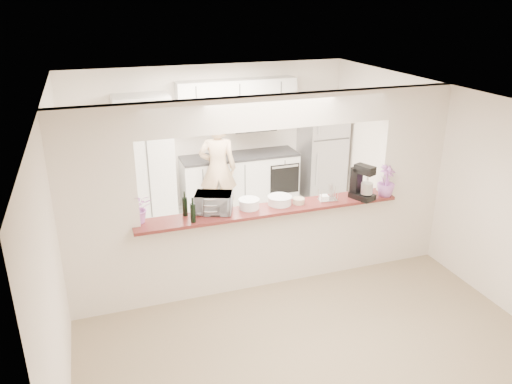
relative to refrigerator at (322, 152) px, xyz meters
name	(u,v)px	position (x,y,z in m)	size (l,w,h in m)	color
floor	(268,281)	(-2.05, -2.65, -0.85)	(6.00, 6.00, 0.00)	#9C8B69
tile_overlay	(235,233)	(-2.05, -1.10, -0.84)	(5.00, 2.90, 0.01)	silver
partition	(269,177)	(-2.05, -2.65, 0.63)	(5.00, 0.15, 2.50)	silver
bar_counter	(268,243)	(-2.05, -2.65, -0.27)	(3.40, 0.38, 1.09)	silver
kitchen_cabinets	(204,156)	(-2.24, 0.07, 0.12)	(3.15, 0.62, 2.25)	silver
refrigerator	(322,152)	(0.00, 0.00, 0.00)	(0.75, 0.70, 1.70)	#A1A1A5
flower_left	(138,208)	(-3.65, -2.60, 0.42)	(0.33, 0.29, 0.37)	#D570BB
wine_bottle_a	(185,206)	(-3.10, -2.58, 0.36)	(0.06, 0.06, 0.31)	black
wine_bottle_b	(193,213)	(-3.05, -2.80, 0.36)	(0.06, 0.06, 0.31)	black
toaster_oven	(214,203)	(-2.75, -2.60, 0.36)	(0.45, 0.30, 0.25)	#B1B1B6
serving_bowls	(214,203)	(-2.75, -2.60, 0.36)	(0.32, 0.32, 0.23)	white
plate_stack_a	(249,204)	(-2.30, -2.62, 0.30)	(0.27, 0.27, 0.12)	white
plate_stack_b	(280,200)	(-1.89, -2.62, 0.29)	(0.31, 0.31, 0.11)	white
red_bowl	(284,203)	(-1.85, -2.68, 0.27)	(0.14, 0.14, 0.06)	maroon
tan_bowl	(299,201)	(-1.65, -2.68, 0.28)	(0.15, 0.15, 0.07)	#C3AB89
utensil_caddy	(328,194)	(-1.25, -2.71, 0.33)	(0.25, 0.17, 0.22)	silver
stand_mixer	(362,184)	(-0.81, -2.79, 0.45)	(0.30, 0.36, 0.46)	black
flower_right	(386,181)	(-0.45, -2.80, 0.45)	(0.23, 0.23, 0.42)	#C56FCF
person	(218,169)	(-2.12, -0.38, 0.01)	(0.63, 0.41, 1.73)	#D8B58C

